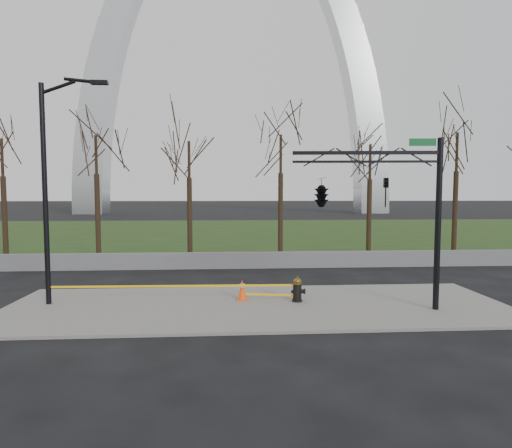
{
  "coord_description": "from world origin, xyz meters",
  "views": [
    {
      "loc": [
        -1.01,
        -14.83,
        4.08
      ],
      "look_at": [
        0.06,
        2.0,
        2.88
      ],
      "focal_mm": 29.28,
      "sensor_mm": 36.0,
      "label": 1
    }
  ],
  "objects": [
    {
      "name": "street_light",
      "position": [
        -7.38,
        0.59,
        4.69
      ],
      "size": [
        2.39,
        0.23,
        8.21
      ],
      "rotation": [
        0.0,
        0.0,
        0.01
      ],
      "color": "black",
      "rests_on": "ground"
    },
    {
      "name": "tree_row",
      "position": [
        5.21,
        12.0,
        4.35
      ],
      "size": [
        56.41,
        4.0,
        8.7
      ],
      "color": "black",
      "rests_on": "ground"
    },
    {
      "name": "guardrail",
      "position": [
        0.0,
        8.0,
        0.45
      ],
      "size": [
        60.0,
        0.3,
        0.9
      ],
      "primitive_type": "cube",
      "color": "#59595B",
      "rests_on": "ground"
    },
    {
      "name": "traffic_cone",
      "position": [
        -0.55,
        0.72,
        0.48
      ],
      "size": [
        0.41,
        0.41,
        0.77
      ],
      "rotation": [
        0.0,
        0.0,
        0.03
      ],
      "color": "#FF4E0D",
      "rests_on": "sidewalk"
    },
    {
      "name": "ground",
      "position": [
        0.0,
        0.0,
        0.0
      ],
      "size": [
        500.0,
        500.0,
        0.0
      ],
      "primitive_type": "plane",
      "color": "black",
      "rests_on": "ground"
    },
    {
      "name": "gateway_arch",
      "position": [
        0.0,
        75.0,
        32.5
      ],
      "size": [
        66.0,
        6.0,
        65.0
      ],
      "primitive_type": null,
      "color": "silver",
      "rests_on": "ground"
    },
    {
      "name": "traffic_signal_mast",
      "position": [
        2.91,
        -0.69,
        4.15
      ],
      "size": [
        5.08,
        2.52,
        6.0
      ],
      "rotation": [
        0.0,
        0.0,
        -0.09
      ],
      "color": "black",
      "rests_on": "ground"
    },
    {
      "name": "sidewalk",
      "position": [
        0.0,
        0.0,
        0.05
      ],
      "size": [
        18.0,
        6.0,
        0.1
      ],
      "primitive_type": "cube",
      "color": "slate",
      "rests_on": "ground"
    },
    {
      "name": "grass_strip",
      "position": [
        0.0,
        30.0,
        0.03
      ],
      "size": [
        120.0,
        40.0,
        0.06
      ],
      "primitive_type": "cube",
      "color": "#1E3714",
      "rests_on": "ground"
    },
    {
      "name": "fire_hydrant",
      "position": [
        1.5,
        0.34,
        0.53
      ],
      "size": [
        0.59,
        0.38,
        0.94
      ],
      "rotation": [
        0.0,
        0.0,
        -0.3
      ],
      "color": "black",
      "rests_on": "sidewalk"
    },
    {
      "name": "caution_tape",
      "position": [
        -2.41,
        0.48,
        0.64
      ],
      "size": [
        9.1,
        0.38,
        0.47
      ],
      "color": "yellow",
      "rests_on": "ground"
    }
  ]
}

